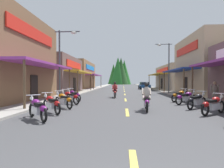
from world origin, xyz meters
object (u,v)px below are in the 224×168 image
(motorcycle_parked_right_1, at_px, (213,105))
(motorcycle_parked_left_3, at_px, (70,97))
(motorcycle_parked_right_2, at_px, (197,100))
(streetlamp_right, at_px, (166,61))
(motorcycle_parked_left_0, at_px, (38,108))
(rider_cruising_trailing, at_px, (115,91))
(motorcycle_parked_right_3, at_px, (186,97))
(streetlamp_left, at_px, (63,55))
(parked_car_curbside, at_px, (144,86))
(motorcycle_parked_left_1, at_px, (51,103))
(motorcycle_parked_left_4, at_px, (74,95))
(motorcycle_parked_right_4, at_px, (180,96))
(rider_cruising_lead, at_px, (146,99))
(motorcycle_parked_left_2, at_px, (64,100))
(pedestrian_by_shop, at_px, (215,92))

(motorcycle_parked_right_1, bearing_deg, motorcycle_parked_left_3, 119.03)
(motorcycle_parked_right_2, bearing_deg, streetlamp_right, 43.74)
(motorcycle_parked_left_0, distance_m, rider_cruising_trailing, 10.80)
(motorcycle_parked_right_3, bearing_deg, streetlamp_left, 135.33)
(parked_car_curbside, bearing_deg, motorcycle_parked_left_1, 162.36)
(motorcycle_parked_left_0, relative_size, motorcycle_parked_left_4, 1.01)
(motorcycle_parked_left_1, bearing_deg, motorcycle_parked_left_4, -41.06)
(motorcycle_parked_right_2, height_order, motorcycle_parked_right_4, same)
(motorcycle_parked_left_1, relative_size, rider_cruising_lead, 0.75)
(streetlamp_left, xyz_separation_m, streetlamp_right, (10.59, 8.44, 0.28))
(motorcycle_parked_right_2, xyz_separation_m, motorcycle_parked_left_3, (-8.17, 1.72, 0.00))
(streetlamp_right, relative_size, motorcycle_parked_left_2, 3.98)
(streetlamp_left, height_order, motorcycle_parked_right_1, streetlamp_left)
(motorcycle_parked_right_3, bearing_deg, motorcycle_parked_left_3, 150.55)
(motorcycle_parked_right_3, bearing_deg, parked_car_curbside, 59.26)
(motorcycle_parked_left_4, height_order, pedestrian_by_shop, pedestrian_by_shop)
(motorcycle_parked_left_3, relative_size, motorcycle_parked_left_4, 1.13)
(streetlamp_right, height_order, motorcycle_parked_left_0, streetlamp_right)
(motorcycle_parked_right_4, height_order, motorcycle_parked_left_1, same)
(rider_cruising_lead, distance_m, pedestrian_by_shop, 5.37)
(motorcycle_parked_right_3, xyz_separation_m, motorcycle_parked_left_1, (-8.08, -3.90, 0.00))
(motorcycle_parked_left_2, distance_m, rider_cruising_lead, 4.98)
(rider_cruising_lead, relative_size, rider_cruising_trailing, 1.00)
(motorcycle_parked_left_4, relative_size, pedestrian_by_shop, 0.99)
(motorcycle_parked_left_0, height_order, rider_cruising_trailing, rider_cruising_trailing)
(motorcycle_parked_right_1, height_order, pedestrian_by_shop, pedestrian_by_shop)
(streetlamp_right, distance_m, motorcycle_parked_left_2, 16.19)
(parked_car_curbside, bearing_deg, rider_cruising_lead, 172.07)
(parked_car_curbside, bearing_deg, motorcycle_parked_right_4, 179.03)
(motorcycle_parked_right_4, relative_size, parked_car_curbside, 0.39)
(streetlamp_right, xyz_separation_m, motorcycle_parked_left_1, (-9.19, -14.61, -3.68))
(streetlamp_right, bearing_deg, motorcycle_parked_right_1, -94.36)
(motorcycle_parked_right_4, xyz_separation_m, pedestrian_by_shop, (1.64, -2.13, 0.44))
(streetlamp_right, bearing_deg, motorcycle_parked_left_1, -122.15)
(pedestrian_by_shop, bearing_deg, motorcycle_parked_right_2, 126.67)
(rider_cruising_trailing, bearing_deg, motorcycle_parked_left_1, 157.56)
(motorcycle_parked_left_2, xyz_separation_m, pedestrian_by_shop, (9.73, 1.67, 0.44))
(motorcycle_parked_left_2, bearing_deg, motorcycle_parked_left_4, -40.82)
(motorcycle_parked_left_1, distance_m, rider_cruising_lead, 5.08)
(pedestrian_by_shop, bearing_deg, motorcycle_parked_left_3, 84.62)
(motorcycle_parked_left_0, distance_m, motorcycle_parked_left_1, 1.63)
(motorcycle_parked_left_2, bearing_deg, motorcycle_parked_right_1, -148.40)
(streetlamp_right, distance_m, motorcycle_parked_left_3, 14.85)
(motorcycle_parked_right_4, bearing_deg, rider_cruising_trailing, 108.81)
(motorcycle_parked_right_2, relative_size, motorcycle_parked_right_4, 0.98)
(motorcycle_parked_left_1, xyz_separation_m, motorcycle_parked_left_2, (0.05, 1.77, 0.00))
(motorcycle_parked_right_3, relative_size, rider_cruising_lead, 0.88)
(motorcycle_parked_left_0, relative_size, rider_cruising_trailing, 0.76)
(motorcycle_parked_right_3, height_order, motorcycle_parked_left_1, same)
(motorcycle_parked_left_2, height_order, rider_cruising_lead, rider_cruising_lead)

